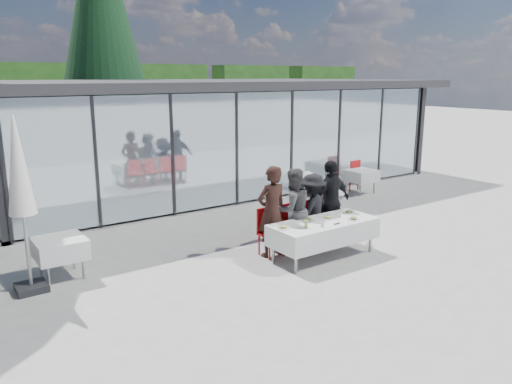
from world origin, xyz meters
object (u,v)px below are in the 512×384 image
Objects in this scene: diner_a at (272,212)px; spare_chair_a at (355,168)px; diner_chair_b at (290,225)px; plate_a at (283,227)px; diner_c at (312,210)px; diner_chair_d at (327,217)px; plate_c at (328,218)px; lounger at (319,188)px; diner_b at (293,210)px; plate_d at (349,212)px; spare_table_left at (60,248)px; spare_chair_b at (352,173)px; dining_table at (324,231)px; spare_table_right at (361,176)px; plate_extra at (353,219)px; diner_d at (331,201)px; plate_b at (308,219)px; diner_chair_c at (309,221)px; conifer_tree at (101,13)px; diner_chair_a at (269,229)px; juice_bottle at (306,224)px; folded_eyeglasses at (337,224)px.

diner_a reaches higher than spare_chair_a.
diner_chair_b is 3.92× the size of plate_a.
diner_c is at bearing 24.84° from plate_a.
plate_c is (-0.62, -0.66, 0.24)m from diner_chair_d.
spare_chair_a is (5.96, 3.90, 0.00)m from diner_chair_b.
diner_a is at bearing -142.33° from lounger.
diner_chair_b is at bearing -146.79° from spare_chair_a.
plate_a is at bearing 47.52° from diner_b.
spare_table_left is at bearing 161.56° from plate_d.
diner_c is at bearing -144.29° from spare_chair_b.
spare_table_right is at bearing 36.39° from dining_table.
plate_extra is 5.64m from spare_table_left.
plate_b is at bearing 20.39° from diner_d.
plate_a is 1.00× the size of plate_b.
diner_chair_c is at bearing 180.00° from diner_chair_d.
plate_c is at bearing -90.27° from conifer_tree.
diner_chair_a is at bearing -6.18° from diner_d.
diner_d is 1.13m from plate_b.
diner_d is at bearing 17.86° from plate_a.
diner_chair_d is at bearing 32.62° from juice_bottle.
diner_a is 7.52× the size of plate_c.
plate_b is at bearing -152.50° from diner_chair_d.
diner_a reaches higher than spare_table_left.
dining_table is 1.10m from diner_d.
spare_chair_b is at bearing 12.12° from spare_table_left.
conifer_tree is (1.06, 12.66, 5.45)m from diner_chair_a.
diner_a reaches higher than plate_c.
diner_d is 0.85m from plate_c.
diner_chair_b reaches higher than folded_eyeglasses.
diner_chair_b reaches higher than plate_b.
diner_c is 0.66m from plate_b.
diner_a is 1.09m from diner_c.
diner_chair_c reaches higher than spare_table_left.
juice_bottle is at bearing -135.55° from plate_b.
plate_a and plate_extra have the same top height.
plate_d is 0.29× the size of spare_table_left.
plate_a is at bearing -138.83° from lounger.
folded_eyeglasses is 0.14× the size of spare_chair_a.
diner_a reaches higher than diner_b.
plate_b and plate_c have the same top height.
spare_chair_b is at bearing 43.54° from plate_d.
plate_c is (-0.08, -0.66, 0.24)m from diner_chair_c.
diner_b is 1.81× the size of diner_chair_c.
conifer_tree is at bearing 66.96° from spare_table_left.
plate_d is at bearing 161.51° from diner_a.
plate_c is 5.75m from spare_table_right.
folded_eyeglasses is at bearing 132.97° from diner_a.
spare_table_right is (3.96, 3.40, -0.22)m from plate_d.
plate_d is (0.84, 0.13, 0.24)m from dining_table.
plate_a and plate_b have the same top height.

